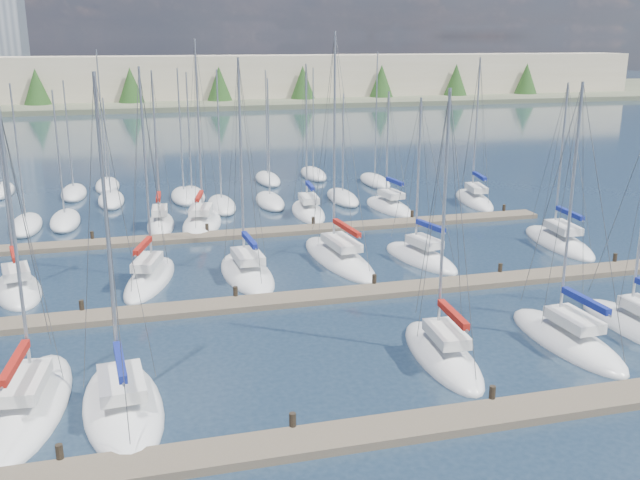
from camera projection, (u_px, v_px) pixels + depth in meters
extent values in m
plane|color=#233447|center=(214.00, 166.00, 79.98)|extent=(400.00, 400.00, 0.00)
cube|color=#6B5E4C|center=(405.00, 428.00, 26.07)|extent=(44.00, 1.80, 0.35)
cylinder|color=#2D261C|center=(60.00, 459.00, 23.88)|extent=(0.26, 0.26, 1.10)
cylinder|color=#2D261C|center=(293.00, 427.00, 25.87)|extent=(0.26, 0.26, 1.10)
cylinder|color=#2D261C|center=(492.00, 399.00, 27.86)|extent=(0.26, 0.26, 1.10)
cube|color=#6B5E4C|center=(311.00, 298.00, 39.08)|extent=(44.00, 1.80, 0.35)
cylinder|color=#2D261C|center=(82.00, 310.00, 36.89)|extent=(0.26, 0.26, 1.10)
cylinder|color=#2D261C|center=(236.00, 296.00, 38.88)|extent=(0.26, 0.26, 1.10)
cylinder|color=#2D261C|center=(374.00, 284.00, 40.86)|extent=(0.26, 0.26, 1.10)
cylinder|color=#2D261C|center=(500.00, 272.00, 42.85)|extent=(0.26, 0.26, 1.10)
cylinder|color=#2D261C|center=(614.00, 262.00, 44.84)|extent=(0.26, 0.26, 1.10)
cube|color=#6B5E4C|center=(264.00, 233.00, 52.08)|extent=(44.00, 1.80, 0.35)
cylinder|color=#2D261C|center=(92.00, 239.00, 49.89)|extent=(0.26, 0.26, 1.10)
cylinder|color=#2D261C|center=(207.00, 231.00, 51.88)|extent=(0.26, 0.26, 1.10)
cylinder|color=#2D261C|center=(313.00, 224.00, 53.87)|extent=(0.26, 0.26, 1.10)
cylinder|color=#2D261C|center=(412.00, 217.00, 55.86)|extent=(0.26, 0.26, 1.10)
cylinder|color=#2D261C|center=(504.00, 211.00, 57.84)|extent=(0.26, 0.26, 1.10)
ellipsoid|color=white|center=(474.00, 202.00, 62.30)|extent=(3.52, 8.14, 1.60)
cube|color=black|center=(474.00, 202.00, 62.30)|extent=(1.78, 3.92, 0.12)
cube|color=silver|center=(476.00, 188.00, 61.56)|extent=(1.69, 2.92, 0.50)
cylinder|color=#9EA0A5|center=(476.00, 125.00, 61.08)|extent=(0.14, 0.14, 11.16)
cylinder|color=#9EA0A5|center=(479.00, 177.00, 60.67)|extent=(0.62, 3.28, 0.10)
cube|color=navy|center=(479.00, 176.00, 60.64)|extent=(0.78, 3.05, 0.30)
ellipsoid|color=white|center=(202.00, 225.00, 54.62)|extent=(4.45, 8.21, 1.60)
cube|color=silver|center=(201.00, 209.00, 53.89)|extent=(2.11, 2.99, 0.50)
cylinder|color=#9EA0A5|center=(199.00, 127.00, 53.18)|extent=(0.14, 0.14, 12.71)
cylinder|color=#9EA0A5|center=(199.00, 198.00, 53.00)|extent=(0.81, 3.21, 0.10)
cube|color=maroon|center=(199.00, 196.00, 52.97)|extent=(0.95, 3.00, 0.30)
ellipsoid|color=white|center=(161.00, 226.00, 54.31)|extent=(2.52, 6.81, 1.60)
cube|color=maroon|center=(161.00, 226.00, 54.31)|extent=(1.29, 3.28, 0.12)
cube|color=silver|center=(160.00, 210.00, 53.64)|extent=(1.28, 2.41, 0.50)
cylinder|color=#9EA0A5|center=(156.00, 142.00, 53.08)|extent=(0.14, 0.14, 10.51)
cylinder|color=#9EA0A5|center=(159.00, 198.00, 52.85)|extent=(0.31, 2.80, 0.10)
cube|color=maroon|center=(158.00, 197.00, 52.81)|extent=(0.49, 2.60, 0.30)
ellipsoid|color=white|center=(18.00, 292.00, 40.26)|extent=(3.73, 6.91, 1.60)
cube|color=black|center=(18.00, 292.00, 40.26)|extent=(1.89, 3.33, 0.12)
cube|color=silver|center=(16.00, 272.00, 39.62)|extent=(1.80, 2.51, 0.50)
cylinder|color=#9EA0A5|center=(5.00, 190.00, 39.12)|extent=(0.14, 0.14, 9.48)
cylinder|color=#9EA0A5|center=(14.00, 256.00, 38.88)|extent=(0.64, 2.71, 0.10)
cube|color=maroon|center=(14.00, 254.00, 38.85)|extent=(0.79, 2.54, 0.30)
ellipsoid|color=white|center=(308.00, 213.00, 58.23)|extent=(2.99, 7.52, 1.60)
cube|color=black|center=(308.00, 213.00, 58.23)|extent=(1.53, 3.61, 0.12)
cube|color=silver|center=(309.00, 199.00, 57.53)|extent=(1.54, 2.67, 0.50)
cylinder|color=#9EA0A5|center=(306.00, 133.00, 57.02)|extent=(0.14, 0.14, 10.80)
cylinder|color=#9EA0A5|center=(310.00, 187.00, 56.68)|extent=(0.33, 3.09, 0.10)
cube|color=navy|center=(310.00, 186.00, 56.65)|extent=(0.51, 2.86, 0.30)
ellipsoid|color=white|center=(247.00, 275.00, 43.17)|extent=(3.26, 8.20, 1.60)
cube|color=black|center=(247.00, 275.00, 43.17)|extent=(1.68, 3.94, 0.12)
cube|color=silver|center=(248.00, 256.00, 42.44)|extent=(1.70, 2.90, 0.50)
cylinder|color=#9EA0A5|center=(241.00, 160.00, 41.86)|extent=(0.14, 0.14, 11.71)
cylinder|color=#9EA0A5|center=(250.00, 242.00, 41.56)|extent=(0.29, 3.38, 0.10)
cube|color=navy|center=(250.00, 240.00, 41.53)|extent=(0.47, 3.13, 0.30)
ellipsoid|color=white|center=(558.00, 244.00, 49.57)|extent=(3.18, 8.55, 1.60)
cube|color=silver|center=(563.00, 227.00, 48.82)|extent=(1.63, 3.03, 0.50)
cylinder|color=#9EA0A5|center=(561.00, 157.00, 48.55)|extent=(0.14, 0.14, 9.91)
cylinder|color=#9EA0A5|center=(570.00, 215.00, 47.90)|extent=(0.35, 3.52, 0.10)
cube|color=navy|center=(570.00, 213.00, 47.86)|extent=(0.53, 3.25, 0.30)
ellipsoid|color=white|center=(389.00, 208.00, 59.83)|extent=(3.28, 7.21, 1.60)
cube|color=silver|center=(391.00, 194.00, 59.16)|extent=(1.64, 2.58, 0.50)
cylinder|color=#9EA0A5|center=(388.00, 144.00, 58.86)|extent=(0.14, 0.14, 8.57)
cylinder|color=#9EA0A5|center=(395.00, 183.00, 58.37)|extent=(0.45, 2.92, 0.10)
cube|color=navy|center=(395.00, 181.00, 58.34)|extent=(0.62, 2.71, 0.30)
ellipsoid|color=white|center=(638.00, 330.00, 34.98)|extent=(2.64, 8.11, 1.60)
ellipsoid|color=white|center=(150.00, 281.00, 42.08)|extent=(4.41, 8.26, 1.60)
cube|color=silver|center=(147.00, 262.00, 41.34)|extent=(1.98, 3.02, 0.50)
cylinder|color=#9EA0A5|center=(145.00, 167.00, 40.85)|extent=(0.14, 0.14, 11.27)
cylinder|color=#9EA0A5|center=(143.00, 248.00, 40.44)|extent=(1.04, 3.23, 0.10)
cube|color=maroon|center=(143.00, 246.00, 40.41)|extent=(1.16, 3.03, 0.30)
ellipsoid|color=white|center=(123.00, 408.00, 27.63)|extent=(3.61, 8.32, 1.60)
cube|color=silver|center=(121.00, 383.00, 26.91)|extent=(1.87, 2.95, 0.50)
cylinder|color=#9EA0A5|center=(108.00, 233.00, 26.33)|extent=(0.14, 0.14, 11.69)
cylinder|color=#9EA0A5|center=(120.00, 365.00, 26.03)|extent=(0.35, 3.41, 0.10)
cube|color=navy|center=(120.00, 362.00, 26.00)|extent=(0.53, 3.15, 0.30)
ellipsoid|color=white|center=(338.00, 260.00, 46.03)|extent=(3.72, 10.27, 1.60)
cube|color=maroon|center=(338.00, 260.00, 46.03)|extent=(1.89, 4.94, 0.12)
cube|color=silver|center=(341.00, 243.00, 45.23)|extent=(1.84, 3.65, 0.50)
cylinder|color=#9EA0A5|center=(334.00, 140.00, 44.66)|extent=(0.14, 0.14, 13.16)
cylinder|color=#9EA0A5|center=(347.00, 230.00, 44.21)|extent=(0.52, 4.21, 0.10)
cube|color=maroon|center=(347.00, 228.00, 44.18)|extent=(0.69, 3.89, 0.30)
ellipsoid|color=white|center=(442.00, 357.00, 32.04)|extent=(2.83, 7.77, 1.60)
cube|color=maroon|center=(442.00, 357.00, 32.04)|extent=(1.45, 3.74, 0.12)
cube|color=silver|center=(446.00, 334.00, 31.33)|extent=(1.47, 2.75, 0.50)
cylinder|color=#9EA0A5|center=(444.00, 215.00, 30.84)|extent=(0.14, 0.14, 10.81)
cylinder|color=#9EA0A5|center=(453.00, 317.00, 30.46)|extent=(0.29, 3.21, 0.10)
cube|color=maroon|center=(453.00, 314.00, 30.43)|extent=(0.47, 2.97, 0.30)
ellipsoid|color=white|center=(30.00, 407.00, 27.72)|extent=(3.76, 9.26, 1.60)
cube|color=black|center=(30.00, 407.00, 27.72)|extent=(1.92, 4.46, 0.12)
cube|color=silver|center=(23.00, 382.00, 26.94)|extent=(1.87, 3.30, 0.50)
cylinder|color=#9EA0A5|center=(16.00, 247.00, 26.67)|extent=(0.14, 0.14, 10.53)
cylinder|color=#9EA0A5|center=(15.00, 365.00, 25.96)|extent=(0.52, 3.77, 0.10)
cube|color=maroon|center=(15.00, 362.00, 25.93)|extent=(0.68, 3.49, 0.30)
ellipsoid|color=white|center=(566.00, 342.00, 33.63)|extent=(3.01, 8.13, 1.60)
cube|color=silver|center=(574.00, 320.00, 32.90)|extent=(1.57, 2.87, 0.50)
cylinder|color=#9EA0A5|center=(571.00, 205.00, 32.42)|extent=(0.14, 0.14, 10.96)
cylinder|color=#9EA0A5|center=(585.00, 303.00, 32.03)|extent=(0.28, 3.36, 0.10)
cube|color=navy|center=(586.00, 301.00, 32.00)|extent=(0.47, 3.10, 0.30)
ellipsoid|color=white|center=(420.00, 260.00, 46.09)|extent=(3.89, 7.47, 1.60)
cube|color=black|center=(420.00, 260.00, 46.09)|extent=(1.96, 3.61, 0.12)
cube|color=silver|center=(424.00, 242.00, 45.43)|extent=(1.82, 2.72, 0.50)
cylinder|color=#9EA0A5|center=(418.00, 172.00, 45.01)|extent=(0.14, 0.14, 9.24)
cylinder|color=#9EA0A5|center=(430.00, 228.00, 44.65)|extent=(0.78, 2.94, 0.10)
cube|color=navy|center=(431.00, 226.00, 44.62)|extent=(0.92, 2.75, 0.30)
ellipsoid|color=white|center=(1.00, 192.00, 65.37)|extent=(2.20, 6.40, 1.40)
cylinder|color=#9EA0A5|center=(189.00, 132.00, 61.99)|extent=(0.12, 0.12, 10.14)
ellipsoid|color=white|center=(192.00, 196.00, 63.56)|extent=(2.20, 6.40, 1.40)
cylinder|color=#9EA0A5|center=(180.00, 130.00, 61.57)|extent=(0.12, 0.12, 10.49)
ellipsoid|color=white|center=(184.00, 197.00, 63.19)|extent=(2.20, 6.40, 1.40)
cylinder|color=#9EA0A5|center=(313.00, 119.00, 71.81)|extent=(0.12, 0.12, 10.06)
ellipsoid|color=white|center=(313.00, 175.00, 73.38)|extent=(2.20, 6.40, 1.40)
cylinder|color=#9EA0A5|center=(68.00, 134.00, 63.14)|extent=(0.12, 0.12, 9.39)
ellipsoid|color=white|center=(74.00, 193.00, 64.61)|extent=(2.20, 6.40, 1.40)
cylinder|color=#9EA0A5|center=(18.00, 152.00, 52.04)|extent=(0.12, 0.12, 9.85)
ellipsoid|color=white|center=(26.00, 226.00, 53.58)|extent=(2.20, 6.40, 1.40)
cylinder|color=#9EA0A5|center=(58.00, 153.00, 53.40)|extent=(0.12, 0.12, 9.30)
ellipsoid|color=white|center=(65.00, 221.00, 54.85)|extent=(2.20, 6.40, 1.40)
cylinder|color=#9EA0A5|center=(376.00, 115.00, 68.05)|extent=(0.12, 0.12, 11.68)
ellipsoid|color=white|center=(375.00, 182.00, 69.83)|extent=(2.20, 6.40, 1.40)
cylinder|color=#9EA0A5|center=(269.00, 138.00, 59.75)|extent=(0.12, 0.12, 9.76)
ellipsoid|color=white|center=(270.00, 202.00, 61.28)|extent=(2.20, 6.40, 1.40)
cylinder|color=#9EA0A5|center=(102.00, 116.00, 65.90)|extent=(0.12, 0.12, 11.95)
ellipsoid|color=white|center=(108.00, 186.00, 67.72)|extent=(2.20, 6.40, 1.40)
cylinder|color=#9EA0A5|center=(343.00, 143.00, 61.30)|extent=(0.12, 0.12, 8.46)
ellipsoid|color=white|center=(343.00, 198.00, 62.64)|extent=(2.20, 6.40, 1.40)
cylinder|color=#9EA0A5|center=(107.00, 146.00, 60.55)|extent=(0.12, 0.12, 8.12)
ellipsoid|color=white|center=(111.00, 200.00, 61.85)|extent=(2.20, 6.40, 1.40)
cylinder|color=#9EA0A5|center=(267.00, 123.00, 69.22)|extent=(0.12, 0.12, 10.00)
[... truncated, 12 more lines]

